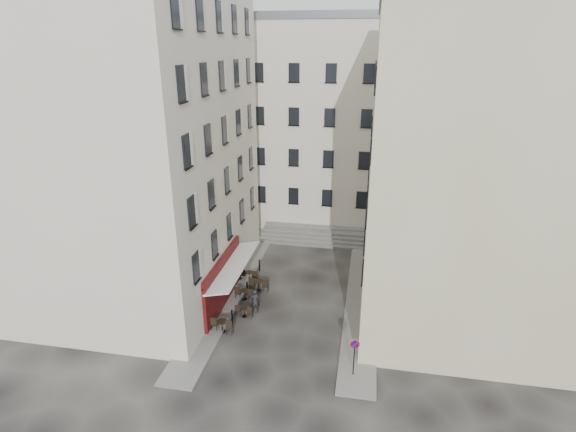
% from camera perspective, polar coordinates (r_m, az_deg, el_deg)
% --- Properties ---
extents(ground, '(90.00, 90.00, 0.00)m').
position_cam_1_polar(ground, '(28.84, -0.12, -13.04)').
color(ground, black).
rests_on(ground, ground).
extents(sidewalk_left, '(2.00, 22.00, 0.12)m').
position_cam_1_polar(sidewalk_left, '(33.07, -6.61, -8.27)').
color(sidewalk_left, slate).
rests_on(sidewalk_left, ground).
extents(sidewalk_right, '(2.00, 18.00, 0.12)m').
position_cam_1_polar(sidewalk_right, '(31.00, 9.27, -10.58)').
color(sidewalk_right, slate).
rests_on(sidewalk_right, ground).
extents(building_left, '(12.20, 16.20, 20.60)m').
position_cam_1_polar(building_left, '(30.96, -18.79, 9.02)').
color(building_left, beige).
rests_on(building_left, ground).
extents(building_right, '(12.20, 14.20, 18.60)m').
position_cam_1_polar(building_right, '(28.53, 22.57, 5.51)').
color(building_right, tan).
rests_on(building_right, ground).
extents(building_back, '(18.20, 10.20, 18.60)m').
position_cam_1_polar(building_back, '(43.39, 3.22, 11.86)').
color(building_back, beige).
rests_on(building_back, ground).
extents(cafe_storefront, '(1.74, 7.30, 3.50)m').
position_cam_1_polar(cafe_storefront, '(29.65, -8.08, -8.00)').
color(cafe_storefront, '#41090D').
rests_on(cafe_storefront, ground).
extents(stone_steps, '(9.00, 3.15, 0.80)m').
position_cam_1_polar(stone_steps, '(39.61, 3.20, -2.49)').
color(stone_steps, '#605D5B').
rests_on(stone_steps, ground).
extents(bollard_near, '(0.12, 0.12, 0.98)m').
position_cam_1_polar(bollard_near, '(28.42, -7.12, -12.51)').
color(bollard_near, black).
rests_on(bollard_near, ground).
extents(bollard_mid, '(0.12, 0.12, 0.98)m').
position_cam_1_polar(bollard_mid, '(31.27, -5.21, -9.07)').
color(bollard_mid, black).
rests_on(bollard_mid, ground).
extents(bollard_far, '(0.12, 0.12, 0.98)m').
position_cam_1_polar(bollard_far, '(34.24, -3.66, -6.21)').
color(bollard_far, black).
rests_on(bollard_far, ground).
extents(no_parking_sign, '(0.51, 0.13, 2.26)m').
position_cam_1_polar(no_parking_sign, '(23.97, 8.43, -16.58)').
color(no_parking_sign, black).
rests_on(no_parking_sign, ground).
extents(bistro_table_a, '(1.39, 0.65, 0.98)m').
position_cam_1_polar(bistro_table_a, '(27.77, -8.35, -13.54)').
color(bistro_table_a, black).
rests_on(bistro_table_a, ground).
extents(bistro_table_b, '(1.14, 0.54, 0.80)m').
position_cam_1_polar(bistro_table_b, '(29.03, -5.57, -11.93)').
color(bistro_table_b, black).
rests_on(bistro_table_b, ground).
extents(bistro_table_c, '(1.31, 0.62, 0.92)m').
position_cam_1_polar(bistro_table_c, '(30.74, -5.54, -9.77)').
color(bistro_table_c, black).
rests_on(bistro_table_c, ground).
extents(bistro_table_d, '(1.42, 0.67, 1.00)m').
position_cam_1_polar(bistro_table_d, '(31.63, -3.71, -8.67)').
color(bistro_table_d, black).
rests_on(bistro_table_d, ground).
extents(bistro_table_e, '(1.31, 0.62, 0.92)m').
position_cam_1_polar(bistro_table_e, '(32.94, -4.94, -7.51)').
color(bistro_table_e, black).
rests_on(bistro_table_e, ground).
extents(pedestrian, '(0.72, 0.62, 1.68)m').
position_cam_1_polar(pedestrian, '(29.14, -4.23, -10.75)').
color(pedestrian, black).
rests_on(pedestrian, ground).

